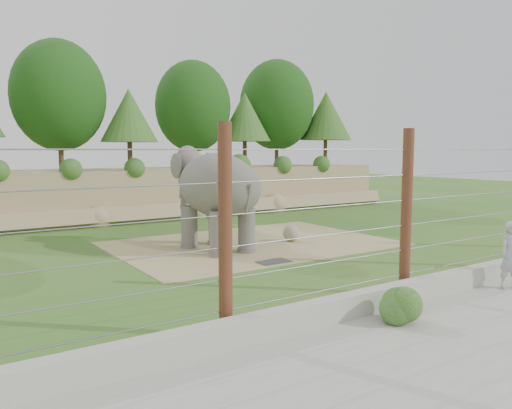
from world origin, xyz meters
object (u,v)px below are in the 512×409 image
barrier_fence (406,213)px  zookeeper (511,255)px  elephant (217,200)px  stone_ball (291,233)px

barrier_fence → zookeeper: bearing=-24.7°
barrier_fence → elephant: bearing=99.2°
stone_ball → barrier_fence: barrier_fence is taller
stone_ball → barrier_fence: (-1.96, -7.03, 1.66)m
zookeeper → barrier_fence: bearing=176.8°
stone_ball → zookeeper: (0.60, -8.22, 0.53)m
stone_ball → zookeeper: 8.26m
stone_ball → zookeeper: zookeeper is taller
elephant → stone_ball: (3.12, -0.16, -1.44)m
elephant → barrier_fence: bearing=-84.8°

